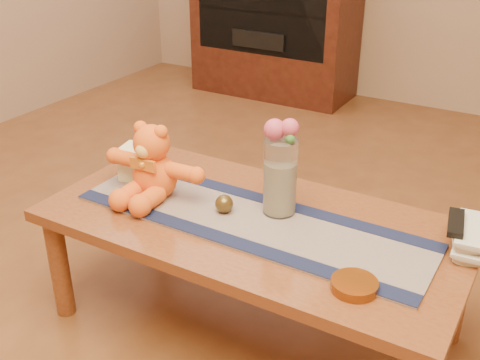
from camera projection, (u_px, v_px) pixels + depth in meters
The scene contains 29 objects.
floor at pixel (252, 324), 2.13m from camera, with size 5.50×5.50×0.00m, color brown.
coffee_table_top at pixel (253, 224), 1.94m from camera, with size 1.40×0.70×0.04m, color #602F17.
table_leg_fl at pixel (59, 266), 2.10m from camera, with size 0.07×0.07×0.41m, color #602F17.
table_leg_bl at pixel (158, 201), 2.55m from camera, with size 0.07×0.07×0.41m, color #602F17.
table_leg_br at pixel (458, 291), 1.97m from camera, with size 0.07×0.07×0.41m, color #602F17.
persian_runner at pixel (250, 220), 1.91m from camera, with size 1.20×0.35×0.01m, color #1B224D.
runner_border_near at pixel (227, 239), 1.80m from camera, with size 1.20×0.06×0.00m, color #13193A.
runner_border_far at pixel (271, 201), 2.02m from camera, with size 1.20×0.06×0.00m, color #13193A.
teddy_bear at pixel (154, 161), 2.01m from camera, with size 0.37×0.31×0.25m, color orange, non-canonical shape.
pillar_candle at pixel (137, 162), 2.16m from camera, with size 0.10×0.10×0.13m, color #FFF6BB.
candle_wick at pixel (135, 145), 2.13m from camera, with size 0.00×0.00×0.01m, color black.
glass_vase at pixel (280, 177), 1.89m from camera, with size 0.11×0.11×0.26m, color silver.
potpourri_fill at pixel (280, 187), 1.91m from camera, with size 0.09×0.09×0.18m, color beige.
rose_left at pixel (275, 130), 1.82m from camera, with size 0.07×0.07×0.07m, color #C54566.
rose_right at pixel (290, 128), 1.81m from camera, with size 0.06×0.06×0.06m, color #C54566.
blue_flower_back at pixel (289, 129), 1.85m from camera, with size 0.04×0.04×0.04m, color #4C60A5.
blue_flower_side at pixel (276, 130), 1.86m from camera, with size 0.04×0.04×0.04m, color #4C60A5.
leaf_sprig at pixel (290, 139), 1.79m from camera, with size 0.03×0.03×0.03m, color #33662D.
bronze_ball at pixel (224, 204), 1.94m from camera, with size 0.06×0.06×0.06m, color brown.
book_bottom at pixel (452, 242), 1.78m from camera, with size 0.17×0.22×0.02m, color beige.
book_lower at pixel (455, 238), 1.76m from camera, with size 0.16×0.22×0.02m, color beige.
book_upper at pixel (452, 231), 1.76m from camera, with size 0.17×0.22×0.02m, color beige.
book_top at pixel (456, 227), 1.75m from camera, with size 0.16×0.22×0.02m, color beige.
tv_remote at pixel (456, 223), 1.74m from camera, with size 0.04×0.16×0.02m, color black.
amber_dish at pixel (354, 285), 1.58m from camera, with size 0.13×0.13×0.03m, color #BF5914.
media_cabinet at pixel (275, 21), 4.34m from camera, with size 1.20×0.50×1.10m, color black.
cabinet_cavity at pixel (260, 11), 4.11m from camera, with size 1.02×0.03×0.61m, color black.
cabinet_shelf at pixel (266, 10), 4.17m from camera, with size 1.02×0.20×0.03m, color black.
stereo_lower at pixel (266, 37), 4.28m from camera, with size 0.42×0.28×0.12m, color black.
Camera 1 is at (0.81, -1.46, 1.42)m, focal length 43.41 mm.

